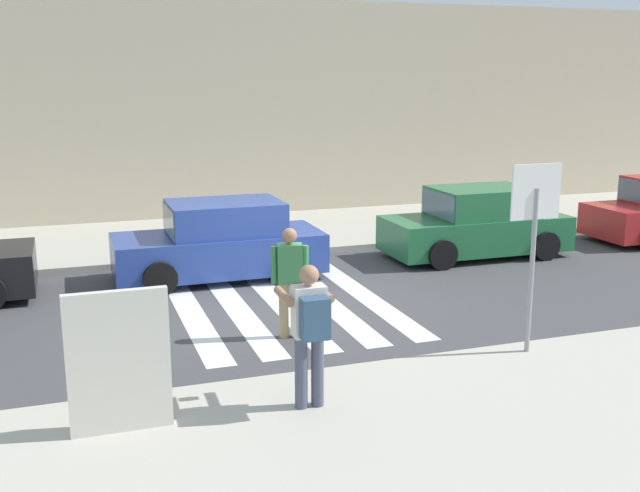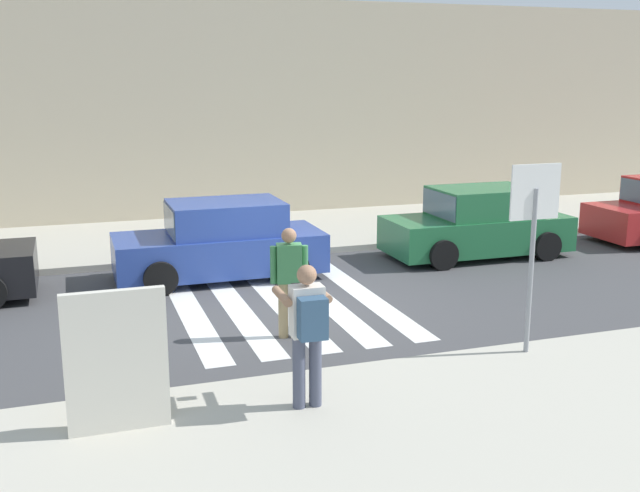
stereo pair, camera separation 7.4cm
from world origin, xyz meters
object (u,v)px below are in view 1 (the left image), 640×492
photographer_with_backpack (310,324)px  parked_car_blue (220,243)px  parked_car_green (477,224)px  advertising_board (119,362)px  stop_sign (535,216)px  pedestrian_crossing (290,276)px

photographer_with_backpack → parked_car_blue: size_ratio=0.42×
parked_car_green → advertising_board: 10.50m
parked_car_green → stop_sign: bearing=-114.3°
stop_sign → parked_car_blue: 6.79m
pedestrian_crossing → advertising_board: 3.82m
pedestrian_crossing → advertising_board: (-2.74, -2.67, -0.03)m
pedestrian_crossing → advertising_board: size_ratio=1.08×
stop_sign → photographer_with_backpack: stop_sign is taller
parked_car_green → parked_car_blue: bearing=180.0°
photographer_with_backpack → parked_car_blue: 6.62m
parked_car_blue → parked_car_green: (5.82, -0.00, 0.00)m
stop_sign → advertising_board: 5.78m
pedestrian_crossing → parked_car_green: bearing=34.6°
pedestrian_crossing → parked_car_green: size_ratio=0.42×
pedestrian_crossing → parked_car_green: pedestrian_crossing is taller
pedestrian_crossing → stop_sign: bearing=-35.0°
photographer_with_backpack → pedestrian_crossing: 2.86m
pedestrian_crossing → parked_car_green: 6.71m
stop_sign → pedestrian_crossing: 3.70m
advertising_board → parked_car_blue: bearing=69.4°
parked_car_blue → advertising_board: advertising_board is taller
stop_sign → pedestrian_crossing: (-2.89, 2.02, -1.11)m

